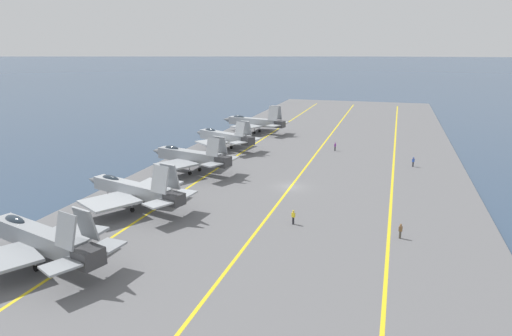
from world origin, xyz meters
TOP-DOWN VIEW (x-y plane):
  - ground_plane at (0.00, 0.00)m, footprint 2000.00×2000.00m
  - carrier_deck at (0.00, 0.00)m, footprint 228.55×51.95m
  - deck_stripe_foul_line at (0.00, -14.29)m, footprint 205.69×1.76m
  - deck_stripe_centerline at (0.00, 0.00)m, footprint 205.69×0.36m
  - deck_stripe_edge_line at (0.00, 14.29)m, footprint 205.69×2.58m
  - parked_jet_nearest at (-30.88, 17.25)m, footprint 12.20×17.02m
  - parked_jet_second at (-14.84, 17.08)m, footprint 14.18×16.88m
  - parked_jet_third at (3.07, 17.51)m, footprint 12.96×16.02m
  - parked_jet_fourth at (21.17, 18.50)m, footprint 12.47×15.52m
  - parked_jet_fifth at (40.33, 18.05)m, footprint 13.52×16.74m
  - crew_blue_vest at (17.50, -17.60)m, footprint 0.46×0.42m
  - crew_brown_vest at (-14.95, -15.34)m, footprint 0.31×0.41m
  - crew_yellow_vest at (-14.30, -3.46)m, footprint 0.40×0.46m
  - crew_purple_vest at (26.06, -3.16)m, footprint 0.42×0.32m

SIDE VIEW (x-z plane):
  - ground_plane at x=0.00m, z-range 0.00..0.00m
  - carrier_deck at x=0.00m, z-range 0.00..0.40m
  - deck_stripe_foul_line at x=0.00m, z-range 0.40..0.41m
  - deck_stripe_centerline at x=0.00m, z-range 0.40..0.41m
  - deck_stripe_edge_line at x=0.00m, z-range 0.40..0.41m
  - crew_brown_vest at x=-14.95m, z-range 0.48..2.16m
  - crew_blue_vest at x=17.50m, z-range 0.48..2.18m
  - crew_purple_vest at x=26.06m, z-range 0.49..2.20m
  - crew_yellow_vest at x=-14.30m, z-range 0.49..2.21m
  - parked_jet_second at x=-14.84m, z-range -0.37..6.17m
  - parked_jet_fourth at x=21.17m, z-range -0.19..6.01m
  - parked_jet_nearest at x=-30.88m, z-range -0.29..6.18m
  - parked_jet_fifth at x=40.33m, z-range -0.40..6.41m
  - parked_jet_third at x=3.07m, z-range -0.13..6.31m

